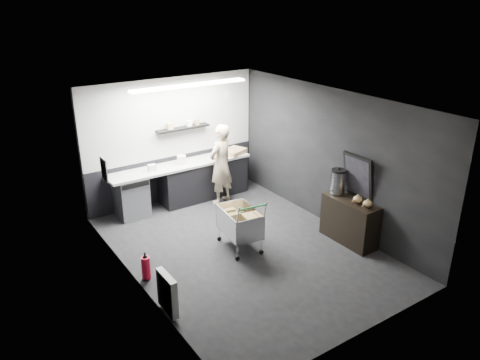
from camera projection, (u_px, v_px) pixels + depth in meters
floor at (244, 249)px, 8.47m from camera, size 5.50×5.50×0.00m
ceiling at (245, 101)px, 7.46m from camera, size 5.50×5.50×0.00m
wall_back at (173, 140)px, 10.08m from camera, size 5.50×0.00×5.50m
wall_front at (368, 248)px, 5.85m from camera, size 5.50×0.00×5.50m
wall_left at (133, 208)px, 6.93m from camera, size 0.00×5.50×5.50m
wall_right at (330, 158)px, 9.00m from camera, size 0.00×5.50×5.50m
kitchen_wall_panel at (172, 118)px, 9.88m from camera, size 3.95×0.02×1.70m
dado_panel at (175, 177)px, 10.38m from camera, size 3.95×0.02×1.00m
floating_shelf at (183, 128)px, 9.98m from camera, size 1.20×0.22×0.04m
wall_clock at (228, 96)px, 10.48m from camera, size 0.20×0.03×0.20m
poster at (104, 169)px, 7.87m from camera, size 0.02×0.30×0.40m
poster_red_band at (104, 165)px, 7.84m from camera, size 0.02×0.22×0.10m
radiator at (167, 293)px, 6.64m from camera, size 0.10×0.50×0.60m
ceiling_strip at (190, 85)px, 8.89m from camera, size 2.40×0.20×0.04m
prep_counter at (187, 182)px, 10.23m from camera, size 3.20×0.61×0.90m
person at (221, 164)px, 10.03m from camera, size 0.75×0.61×1.77m
shopping_cart at (240, 223)px, 8.34m from camera, size 0.66×0.99×1.02m
sideboard at (349, 215)px, 8.57m from camera, size 0.47×1.11×1.66m
fire_extinguisher at (146, 267)px, 7.50m from camera, size 0.14×0.14×0.47m
cardboard_box at (234, 151)px, 10.63m from camera, size 0.62×0.55×0.10m
pink_tub at (181, 160)px, 9.97m from camera, size 0.19×0.19×0.19m
white_container at (152, 168)px, 9.58m from camera, size 0.17×0.13×0.14m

